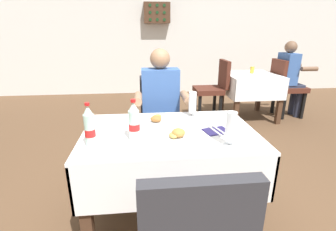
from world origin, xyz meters
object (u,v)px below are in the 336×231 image
at_px(main_dining_table, 169,152).
at_px(background_chair_right, 285,85).
at_px(background_dining_table, 250,86).
at_px(background_patron, 290,75).
at_px(chair_far_diner_seat, 161,118).
at_px(cola_bottle_primary, 90,128).
at_px(background_table_tumbler, 252,70).
at_px(beer_glass_middle, 193,104).
at_px(seated_diner_far, 161,106).
at_px(beer_glass_left, 231,128).
at_px(cola_bottle_secondary, 134,122).
at_px(napkin_cutlery_set, 216,131).
at_px(plate_near_camera, 175,136).
at_px(wall_bottle_rack, 157,13).
at_px(background_chair_left, 214,86).
at_px(plate_far_diner, 159,121).

height_order(main_dining_table, background_chair_right, background_chair_right).
bearing_deg(background_dining_table, background_patron, 0.00).
height_order(chair_far_diner_seat, cola_bottle_primary, cola_bottle_primary).
bearing_deg(cola_bottle_primary, background_table_tumbler, 49.81).
xyz_separation_m(chair_far_diner_seat, beer_glass_middle, (0.22, -0.50, 0.29)).
xyz_separation_m(seated_diner_far, beer_glass_left, (0.35, -0.96, 0.14)).
height_order(main_dining_table, beer_glass_middle, beer_glass_middle).
xyz_separation_m(seated_diner_far, cola_bottle_secondary, (-0.23, -0.82, 0.15)).
distance_m(beer_glass_middle, napkin_cutlery_set, 0.37).
bearing_deg(background_chair_right, plate_near_camera, -132.53).
height_order(napkin_cutlery_set, wall_bottle_rack, wall_bottle_rack).
height_order(main_dining_table, plate_near_camera, plate_near_camera).
height_order(main_dining_table, seated_diner_far, seated_diner_far).
xyz_separation_m(background_chair_right, background_table_tumbler, (-0.58, 0.07, 0.24)).
bearing_deg(wall_bottle_rack, seated_diner_far, -93.08).
relative_size(plate_near_camera, background_patron, 0.20).
distance_m(beer_glass_left, background_chair_left, 2.61).
height_order(napkin_cutlery_set, background_table_tumbler, background_table_tumbler).
distance_m(main_dining_table, plate_far_diner, 0.26).
distance_m(plate_near_camera, plate_far_diner, 0.32).
height_order(beer_glass_middle, background_table_tumbler, beer_glass_middle).
relative_size(seated_diner_far, plate_near_camera, 4.92).
bearing_deg(background_patron, plate_near_camera, -133.16).
bearing_deg(cola_bottle_primary, cola_bottle_secondary, 17.20).
bearing_deg(napkin_cutlery_set, cola_bottle_primary, -169.23).
height_order(plate_far_diner, background_chair_right, background_chair_right).
height_order(plate_near_camera, napkin_cutlery_set, plate_near_camera).
xyz_separation_m(napkin_cutlery_set, background_table_tumbler, (1.30, 2.37, 0.05)).
distance_m(beer_glass_left, background_chair_right, 3.15).
relative_size(beer_glass_left, background_chair_right, 0.22).
bearing_deg(beer_glass_middle, plate_near_camera, -114.82).
bearing_deg(plate_far_diner, background_table_tumbler, 51.84).
relative_size(beer_glass_middle, wall_bottle_rack, 0.37).
height_order(cola_bottle_primary, cola_bottle_secondary, cola_bottle_primary).
bearing_deg(plate_far_diner, plate_near_camera, -75.12).
relative_size(beer_glass_middle, background_chair_right, 0.21).
bearing_deg(background_patron, beer_glass_middle, -136.26).
bearing_deg(background_patron, background_table_tumbler, 173.56).
relative_size(seated_diner_far, beer_glass_middle, 6.15).
height_order(beer_glass_middle, cola_bottle_primary, cola_bottle_primary).
distance_m(cola_bottle_secondary, background_chair_right, 3.43).
distance_m(cola_bottle_primary, napkin_cutlery_set, 0.85).
bearing_deg(background_dining_table, plate_near_camera, -123.38).
relative_size(seated_diner_far, napkin_cutlery_set, 6.41).
bearing_deg(background_table_tumbler, background_dining_table, -117.06).
xyz_separation_m(cola_bottle_primary, background_table_tumbler, (2.13, 2.52, -0.07)).
bearing_deg(beer_glass_left, wall_bottle_rack, 92.23).
bearing_deg(napkin_cutlery_set, background_dining_table, 61.13).
height_order(background_dining_table, wall_bottle_rack, wall_bottle_rack).
xyz_separation_m(napkin_cutlery_set, wall_bottle_rack, (-0.15, 4.15, 1.03)).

